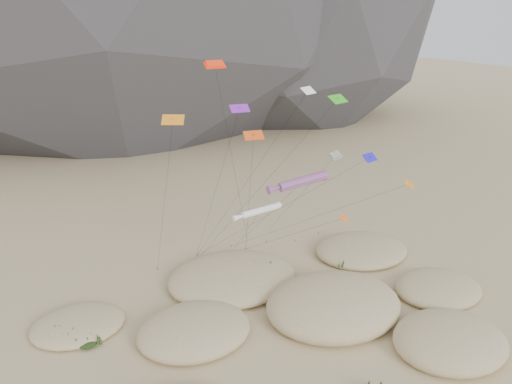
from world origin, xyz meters
TOP-DOWN VIEW (x-y plane):
  - ground at (0.00, 0.00)m, footprint 500.00×500.00m
  - dunes at (-0.18, 4.34)m, footprint 50.10×38.08m
  - dune_grass at (-0.08, 3.16)m, footprint 44.48×28.66m
  - kite_stakes at (1.20, 23.13)m, footprint 24.99×2.57m
  - rainbow_tube_kite at (3.91, 11.76)m, footprint 8.11×14.92m
  - white_tube_kite at (-1.25, 12.07)m, footprint 6.24×11.88m
  - orange_parafoil at (-4.67, 15.66)m, footprint 9.46×10.75m
  - multi_parafoil at (9.09, 12.73)m, footprint 2.45×16.21m
  - delta_kites at (3.92, 12.49)m, footprint 29.67×19.44m

SIDE VIEW (x-z plane):
  - ground at x=0.00m, z-range 0.00..0.00m
  - kite_stakes at x=1.20m, z-range 0.00..0.30m
  - dunes at x=-0.18m, z-range -1.53..3.02m
  - dune_grass at x=-0.08m, z-range 0.04..1.64m
  - white_tube_kite at x=-1.25m, z-range 4.89..15.91m
  - rainbow_tube_kite at x=3.91m, z-range 6.17..20.31m
  - multi_parafoil at x=9.09m, z-range 7.37..23.37m
  - delta_kites at x=3.92m, z-range 6.46..29.65m
  - orange_parafoil at x=-4.67m, z-range 12.59..39.49m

